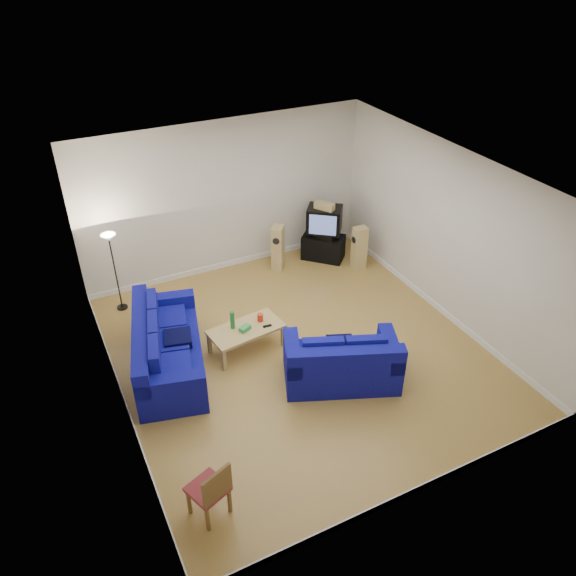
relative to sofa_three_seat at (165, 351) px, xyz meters
name	(u,v)px	position (x,y,z in m)	size (l,w,h in m)	color
room	(299,277)	(2.16, -0.63, 1.20)	(6.01, 6.51, 3.21)	olive
sofa_three_seat	(165,351)	(0.00, 0.00, 0.00)	(1.60, 2.61, 0.94)	#000064
sofa_loveseat	(342,364)	(2.45, -1.57, 0.00)	(2.06, 1.63, 0.91)	#000064
coffee_table	(246,331)	(1.39, -0.15, 0.06)	(1.33, 0.79, 0.46)	tan
bottle	(232,320)	(1.19, -0.05, 0.28)	(0.08, 0.08, 0.33)	#197233
tissue_box	(245,328)	(1.35, -0.20, 0.15)	(0.20, 0.11, 0.08)	green
red_canister	(260,317)	(1.70, -0.07, 0.18)	(0.10, 0.10, 0.14)	red
remote	(267,326)	(1.74, -0.27, 0.12)	(0.15, 0.05, 0.02)	black
tv_stand	(323,247)	(4.14, 2.01, -0.08)	(0.89, 0.49, 0.54)	black
av_receiver	(326,235)	(4.16, 1.95, 0.25)	(0.45, 0.36, 0.10)	black
television	(324,220)	(4.16, 2.04, 0.58)	(0.89, 0.86, 0.56)	black
centre_speaker	(324,206)	(4.11, 1.99, 0.93)	(0.42, 0.17, 0.15)	tan
speaker_left	(278,248)	(3.06, 2.07, 0.15)	(0.36, 0.37, 0.99)	tan
speaker_right	(359,248)	(4.61, 1.31, 0.13)	(0.31, 0.24, 0.96)	tan
floor_lamp	(111,248)	(-0.29, 2.07, 0.98)	(0.27, 0.27, 1.61)	black
dining_chair	(211,489)	(-0.27, -3.00, 0.16)	(0.56, 0.56, 0.92)	brown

